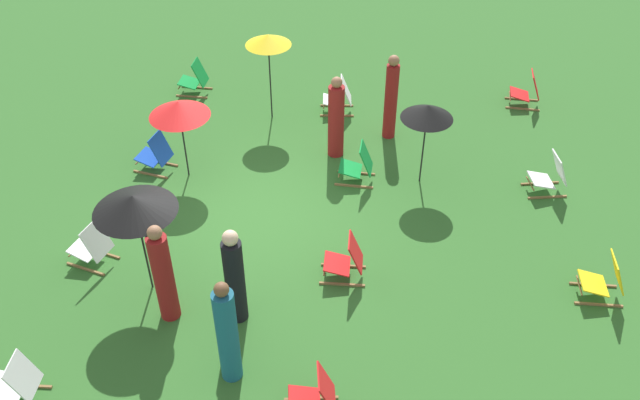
% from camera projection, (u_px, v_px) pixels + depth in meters
% --- Properties ---
extents(ground_plane, '(40.00, 40.00, 0.00)m').
position_uv_depth(ground_plane, '(255.00, 218.00, 12.50)').
color(ground_plane, '#2D6026').
extents(deckchair_0, '(0.60, 0.83, 0.83)m').
position_uv_depth(deckchair_0, '(550.00, 175.00, 12.90)').
color(deckchair_0, olive).
rests_on(deckchair_0, ground).
extents(deckchair_1, '(0.53, 0.79, 0.83)m').
position_uv_depth(deckchair_1, '(339.00, 97.00, 15.19)').
color(deckchair_1, olive).
rests_on(deckchair_1, ground).
extents(deckchair_2, '(0.52, 0.79, 0.83)m').
position_uv_depth(deckchair_2, '(195.00, 79.00, 15.84)').
color(deckchair_2, olive).
rests_on(deckchair_2, ground).
extents(deckchair_3, '(0.49, 0.77, 0.83)m').
position_uv_depth(deckchair_3, '(16.00, 384.00, 9.21)').
color(deckchair_3, olive).
rests_on(deckchair_3, ground).
extents(deckchair_4, '(0.68, 0.87, 0.83)m').
position_uv_depth(deckchair_4, '(92.00, 246.00, 11.35)').
color(deckchair_4, olive).
rests_on(deckchair_4, ground).
extents(deckchair_6, '(0.48, 0.76, 0.83)m').
position_uv_depth(deckchair_6, '(346.00, 260.00, 11.09)').
color(deckchair_6, olive).
rests_on(deckchair_6, ground).
extents(deckchair_7, '(0.57, 0.82, 0.83)m').
position_uv_depth(deckchair_7, '(316.00, 397.00, 9.04)').
color(deckchair_7, olive).
rests_on(deckchair_7, ground).
extents(deckchair_8, '(0.54, 0.80, 0.83)m').
position_uv_depth(deckchair_8, '(527.00, 91.00, 15.41)').
color(deckchair_8, olive).
rests_on(deckchair_8, ground).
extents(deckchair_9, '(0.52, 0.79, 0.83)m').
position_uv_depth(deckchair_9, '(358.00, 165.00, 13.16)').
color(deckchair_9, olive).
rests_on(deckchair_9, ground).
extents(deckchair_10, '(0.49, 0.77, 0.83)m').
position_uv_depth(deckchair_10, '(605.00, 280.00, 10.75)').
color(deckchair_10, olive).
rests_on(deckchair_10, ground).
extents(deckchair_11, '(0.64, 0.85, 0.83)m').
position_uv_depth(deckchair_11, '(156.00, 154.00, 13.44)').
color(deckchair_11, olive).
rests_on(deckchair_11, ground).
extents(umbrella_0, '(0.98, 0.98, 1.72)m').
position_uv_depth(umbrella_0, '(427.00, 112.00, 12.38)').
color(umbrella_0, black).
rests_on(umbrella_0, ground).
extents(umbrella_1, '(1.28, 1.28, 1.91)m').
position_uv_depth(umbrella_1, '(134.00, 204.00, 10.02)').
color(umbrella_1, black).
rests_on(umbrella_1, ground).
extents(umbrella_2, '(0.97, 0.97, 2.00)m').
position_uv_depth(umbrella_2, '(268.00, 40.00, 14.05)').
color(umbrella_2, black).
rests_on(umbrella_2, ground).
extents(umbrella_3, '(1.16, 1.16, 1.69)m').
position_uv_depth(umbrella_3, '(179.00, 109.00, 12.57)').
color(umbrella_3, black).
rests_on(umbrella_3, ground).
extents(person_0, '(0.43, 0.43, 1.77)m').
position_uv_depth(person_0, '(235.00, 278.00, 10.11)').
color(person_0, black).
rests_on(person_0, ground).
extents(person_1, '(0.42, 0.42, 1.86)m').
position_uv_depth(person_1, '(227.00, 334.00, 9.22)').
color(person_1, '#195972').
rests_on(person_1, ground).
extents(person_2, '(0.35, 0.35, 1.83)m').
position_uv_depth(person_2, '(163.00, 275.00, 10.12)').
color(person_2, maroon).
rests_on(person_2, ground).
extents(person_3, '(0.46, 0.46, 1.79)m').
position_uv_depth(person_3, '(336.00, 119.00, 13.58)').
color(person_3, maroon).
rests_on(person_3, ground).
extents(person_4, '(0.34, 0.34, 1.91)m').
position_uv_depth(person_4, '(391.00, 98.00, 14.05)').
color(person_4, maroon).
rests_on(person_4, ground).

